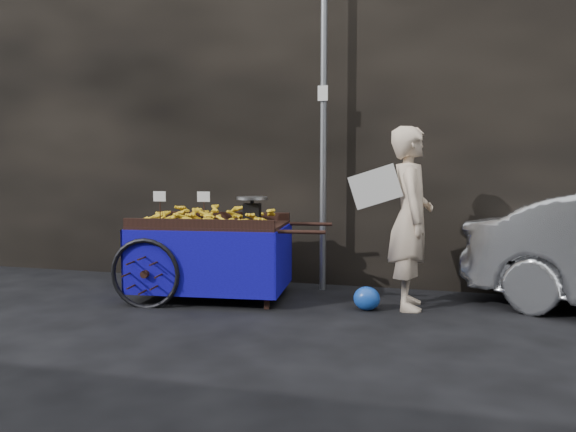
% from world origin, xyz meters
% --- Properties ---
extents(ground, '(80.00, 80.00, 0.00)m').
position_xyz_m(ground, '(0.00, 0.00, 0.00)').
color(ground, black).
rests_on(ground, ground).
extents(building_wall, '(13.50, 2.00, 5.00)m').
position_xyz_m(building_wall, '(0.39, 2.60, 2.50)').
color(building_wall, black).
rests_on(building_wall, ground).
extents(street_pole, '(0.12, 0.10, 4.00)m').
position_xyz_m(street_pole, '(0.30, 1.30, 2.01)').
color(street_pole, slate).
rests_on(street_pole, ground).
extents(banana_cart, '(2.43, 1.33, 1.27)m').
position_xyz_m(banana_cart, '(-0.91, 0.53, 0.78)').
color(banana_cart, black).
rests_on(banana_cart, ground).
extents(vendor, '(0.93, 0.76, 1.95)m').
position_xyz_m(vendor, '(1.39, 0.66, 0.98)').
color(vendor, beige).
rests_on(vendor, ground).
extents(plastic_bag, '(0.28, 0.23, 0.25)m').
position_xyz_m(plastic_bag, '(0.96, 0.42, 0.13)').
color(plastic_bag, '#1642A8').
rests_on(plastic_bag, ground).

